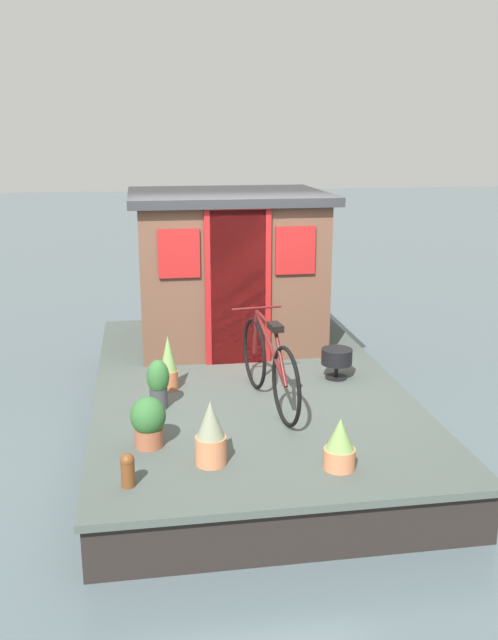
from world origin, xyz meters
The scene contains 11 objects.
ground_plane centered at (0.00, 0.00, 0.00)m, with size 60.00×60.00×0.00m, color #4C5B60.
houseboat_deck centered at (0.00, 0.00, 0.24)m, with size 5.10×3.07×0.48m.
houseboat_cabin centered at (1.44, 0.00, 1.40)m, with size 1.95×2.30×1.81m.
bicycle centered at (-0.69, -0.11, 0.88)m, with size 1.67×0.50×0.85m.
potted_plant_sage centered at (-1.42, 1.02, 0.70)m, with size 0.29×0.29×0.43m.
potted_plant_mint centered at (-1.81, 0.55, 0.73)m, with size 0.24×0.24×0.52m.
potted_plant_thyme centered at (-2.04, -0.41, 0.68)m, with size 0.24×0.24×0.41m.
potted_plant_ivy centered at (-0.61, 0.92, 0.73)m, with size 0.21×0.21×0.47m.
potted_plant_lavender centered at (-0.14, 0.80, 0.75)m, with size 0.18×0.18×0.56m.
charcoal_grill centered at (-0.10, -0.94, 0.71)m, with size 0.32×0.32×0.32m.
mooring_bollard centered at (-2.07, 1.19, 0.62)m, with size 0.11×0.11×0.26m.
Camera 1 is at (-6.67, 1.03, 2.98)m, focal length 38.70 mm.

